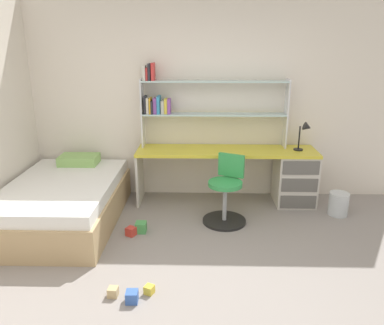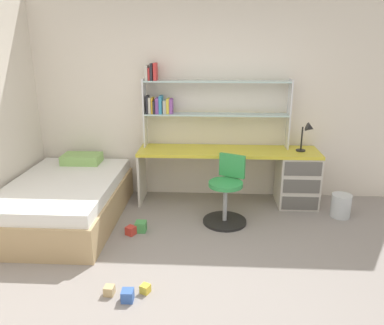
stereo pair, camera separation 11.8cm
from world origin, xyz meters
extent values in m
cube|color=gray|center=(0.00, 0.00, -0.01)|extent=(5.54, 5.45, 0.02)
cube|color=silver|center=(0.00, 2.25, 1.37)|extent=(5.54, 0.06, 2.73)
cube|color=gold|center=(0.34, 1.93, 0.71)|extent=(2.33, 0.55, 0.04)
cube|color=beige|center=(1.25, 1.93, 0.35)|extent=(0.51, 0.52, 0.69)
cube|color=beige|center=(-0.82, 1.93, 0.35)|extent=(0.03, 0.50, 0.69)
cube|color=#5E5B57|center=(1.25, 1.66, 0.12)|extent=(0.45, 0.01, 0.18)
cube|color=#5E5B57|center=(1.25, 1.66, 0.35)|extent=(0.45, 0.01, 0.18)
cube|color=#5E5B57|center=(1.25, 1.66, 0.58)|extent=(0.45, 0.01, 0.18)
cube|color=silver|center=(-0.77, 2.08, 1.18)|extent=(0.02, 0.22, 0.89)
cube|color=silver|center=(1.11, 2.08, 1.18)|extent=(0.02, 0.22, 0.89)
cube|color=silver|center=(0.17, 2.08, 1.17)|extent=(1.86, 0.22, 0.02)
cube|color=silver|center=(0.17, 2.08, 1.59)|extent=(1.86, 0.22, 0.02)
cube|color=#26262D|center=(-0.73, 2.08, 1.29)|extent=(0.03, 0.14, 0.23)
cube|color=beige|center=(-0.69, 2.08, 1.28)|extent=(0.03, 0.17, 0.21)
cube|color=gold|center=(-0.66, 2.08, 1.28)|extent=(0.02, 0.18, 0.20)
cube|color=#26262D|center=(-0.64, 2.08, 1.26)|extent=(0.03, 0.20, 0.17)
cube|color=purple|center=(-0.60, 2.08, 1.28)|extent=(0.04, 0.16, 0.20)
cube|color=#338CBF|center=(-0.55, 2.08, 1.29)|extent=(0.04, 0.19, 0.23)
cube|color=beige|center=(-0.50, 2.08, 1.26)|extent=(0.04, 0.14, 0.17)
cube|color=yellow|center=(-0.46, 2.08, 1.27)|extent=(0.04, 0.14, 0.19)
cube|color=purple|center=(-0.42, 2.08, 1.27)|extent=(0.04, 0.15, 0.19)
cube|color=beige|center=(-0.72, 2.08, 1.70)|extent=(0.04, 0.17, 0.19)
cube|color=red|center=(-0.69, 2.08, 1.68)|extent=(0.02, 0.15, 0.16)
cube|color=#26262D|center=(-0.66, 2.08, 1.71)|extent=(0.03, 0.18, 0.21)
cube|color=red|center=(-0.61, 2.08, 1.71)|extent=(0.04, 0.18, 0.22)
cylinder|color=black|center=(1.26, 1.93, 0.74)|extent=(0.12, 0.12, 0.02)
cylinder|color=black|center=(1.26, 1.93, 0.90)|extent=(0.02, 0.02, 0.30)
cone|color=black|center=(1.34, 1.88, 1.05)|extent=(0.12, 0.11, 0.13)
cylinder|color=black|center=(0.29, 1.31, 0.01)|extent=(0.52, 0.52, 0.03)
cylinder|color=#A5A8AD|center=(0.29, 1.31, 0.23)|extent=(0.05, 0.05, 0.47)
cylinder|color=green|center=(0.29, 1.31, 0.49)|extent=(0.40, 0.40, 0.05)
cube|color=green|center=(0.36, 1.47, 0.67)|extent=(0.31, 0.17, 0.28)
cube|color=tan|center=(-1.63, 1.26, 0.19)|extent=(1.25, 1.89, 0.37)
cube|color=white|center=(-1.63, 1.26, 0.44)|extent=(1.19, 1.83, 0.14)
cube|color=#8CBF66|center=(-1.63, 1.95, 0.57)|extent=(0.50, 0.32, 0.12)
cylinder|color=silver|center=(1.72, 1.55, 0.14)|extent=(0.24, 0.24, 0.29)
cube|color=#3860B7|center=(-0.56, -0.18, 0.05)|extent=(0.10, 0.10, 0.10)
cube|color=#479E51|center=(-0.67, 1.03, 0.06)|extent=(0.12, 0.12, 0.12)
cube|color=gold|center=(-0.43, -0.06, 0.04)|extent=(0.10, 0.10, 0.07)
cube|color=tan|center=(-0.74, -0.11, 0.04)|extent=(0.09, 0.09, 0.08)
cube|color=red|center=(-0.77, 0.95, 0.05)|extent=(0.13, 0.13, 0.10)
camera|label=1|loc=(0.00, -2.78, 2.05)|focal=35.02mm
camera|label=2|loc=(0.12, -2.78, 2.05)|focal=35.02mm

